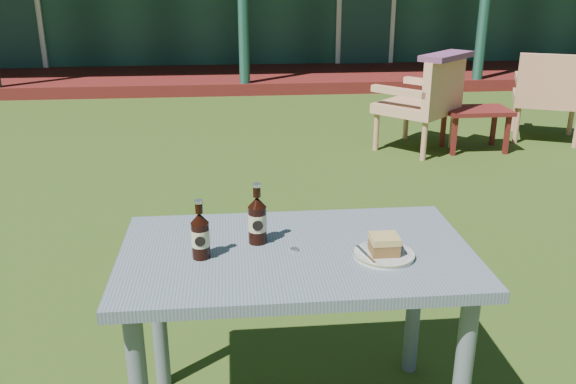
{
  "coord_description": "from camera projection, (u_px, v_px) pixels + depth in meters",
  "views": [
    {
      "loc": [
        -0.21,
        -3.47,
        1.62
      ],
      "look_at": [
        0.0,
        -1.3,
        0.82
      ],
      "focal_mm": 38.0,
      "sensor_mm": 36.0,
      "label": 1
    }
  ],
  "objects": [
    {
      "name": "plate",
      "position": [
        384.0,
        254.0,
        2.03
      ],
      "size": [
        0.2,
        0.2,
        0.01
      ],
      "color": "silver",
      "rests_on": "cafe_table"
    },
    {
      "name": "cafe_table",
      "position": [
        296.0,
        276.0,
        2.11
      ],
      "size": [
        1.2,
        0.7,
        0.72
      ],
      "color": "slate",
      "rests_on": "ground"
    },
    {
      "name": "floral_throw",
      "position": [
        447.0,
        56.0,
        5.35
      ],
      "size": [
        0.61,
        0.59,
        0.05
      ],
      "primitive_type": "cube",
      "rotation": [
        0.0,
        0.0,
        3.9
      ],
      "color": "#6C385E",
      "rests_on": "armchair_left"
    },
    {
      "name": "cola_bottle_near",
      "position": [
        257.0,
        219.0,
        2.1
      ],
      "size": [
        0.06,
        0.07,
        0.22
      ],
      "color": "black",
      "rests_on": "cafe_table"
    },
    {
      "name": "ground",
      "position": [
        268.0,
        243.0,
        3.82
      ],
      "size": [
        80.0,
        80.0,
        0.0
      ],
      "primitive_type": "plane",
      "color": "#334916"
    },
    {
      "name": "armchair_left",
      "position": [
        425.0,
        99.0,
        5.6
      ],
      "size": [
        0.88,
        0.88,
        0.87
      ],
      "color": "tan",
      "rests_on": "ground"
    },
    {
      "name": "cola_bottle_far",
      "position": [
        200.0,
        235.0,
        1.99
      ],
      "size": [
        0.06,
        0.06,
        0.2
      ],
      "color": "black",
      "rests_on": "cafe_table"
    },
    {
      "name": "cake_slice",
      "position": [
        384.0,
        244.0,
        2.01
      ],
      "size": [
        0.09,
        0.09,
        0.06
      ],
      "color": "brown",
      "rests_on": "plate"
    },
    {
      "name": "bottle_cap",
      "position": [
        294.0,
        250.0,
        2.07
      ],
      "size": [
        0.03,
        0.03,
        0.01
      ],
      "primitive_type": "cylinder",
      "color": "silver",
      "rests_on": "cafe_table"
    },
    {
      "name": "armchair_right",
      "position": [
        550.0,
        92.0,
        5.92
      ],
      "size": [
        0.83,
        0.81,
        0.87
      ],
      "color": "tan",
      "rests_on": "ground"
    },
    {
      "name": "side_table",
      "position": [
        476.0,
        115.0,
        5.66
      ],
      "size": [
        0.6,
        0.4,
        0.4
      ],
      "color": "#5C1816",
      "rests_on": "ground"
    },
    {
      "name": "fork",
      "position": [
        366.0,
        254.0,
        2.01
      ],
      "size": [
        0.04,
        0.14,
        0.0
      ],
      "primitive_type": "cube",
      "rotation": [
        0.0,
        0.0,
        0.23
      ],
      "color": "silver",
      "rests_on": "plate"
    }
  ]
}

